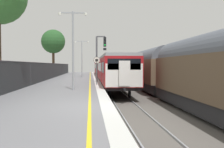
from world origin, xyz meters
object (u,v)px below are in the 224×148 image
Objects in this scene: platform_lamp_mid at (73,44)px; background_tree_centre at (53,42)px; speed_limit_sign at (97,67)px; platform_lamp_far at (82,56)px; commuter_train_at_platform at (106,68)px; signal_gantry at (99,53)px; freight_train_adjacent_track at (169,69)px.

background_tree_centre reaches higher than platform_lamp_mid.
speed_limit_sign is 14.86m from platform_lamp_far.
signal_gantry reaches higher than commuter_train_at_platform.
platform_lamp_far reaches higher than commuter_train_at_platform.
freight_train_adjacent_track is (4.00, -18.61, 0.13)m from commuter_train_at_platform.
background_tree_centre is (-7.03, 22.47, 4.14)m from speed_limit_sign.
platform_lamp_mid is at bearing -163.49° from freight_train_adjacent_track.
commuter_train_at_platform is 1.42× the size of freight_train_adjacent_track.
background_tree_centre reaches higher than speed_limit_sign.
platform_lamp_far is (-2.16, 10.73, 0.16)m from signal_gantry.
platform_lamp_mid is at bearing -104.20° from signal_gantry.
commuter_train_at_platform is 4.40m from platform_lamp_far.
background_tree_centre is (-7.41, 18.53, 2.73)m from signal_gantry.
signal_gantry is 0.90× the size of platform_lamp_far.
signal_gantry is (-5.47, 6.26, 1.60)m from freight_train_adjacent_track.
background_tree_centre reaches higher than commuter_train_at_platform.
platform_lamp_mid is at bearing -99.85° from commuter_train_at_platform.
freight_train_adjacent_track is at bearing 16.51° from platform_lamp_mid.
freight_train_adjacent_track is 18.71m from platform_lamp_far.
platform_lamp_mid reaches higher than speed_limit_sign.
commuter_train_at_platform is 16.40m from speed_limit_sign.
commuter_train_at_platform is 21.28m from platform_lamp_mid.
freight_train_adjacent_track is at bearing -77.86° from commuter_train_at_platform.
speed_limit_sign is 5.19m from platform_lamp_mid.
freight_train_adjacent_track is 6.27× the size of signal_gantry.
background_tree_centre is at bearing 100.98° from platform_lamp_mid.
background_tree_centre is (-8.87, 6.19, 4.47)m from commuter_train_at_platform.
platform_lamp_mid is (-2.16, -8.53, 0.27)m from signal_gantry.
background_tree_centre is at bearing 145.12° from commuter_train_at_platform.
speed_limit_sign is at bearing 158.34° from freight_train_adjacent_track.
platform_lamp_mid is 1.04× the size of platform_lamp_far.
commuter_train_at_platform is 19.04m from freight_train_adjacent_track.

